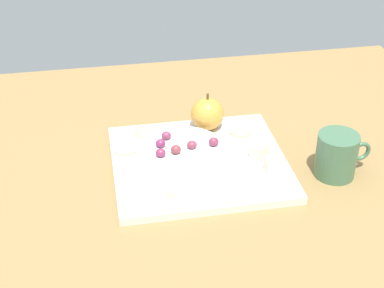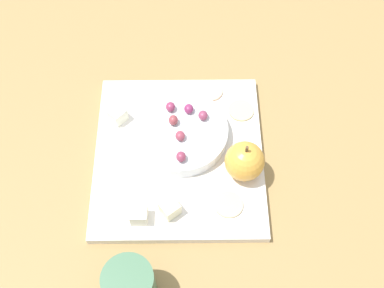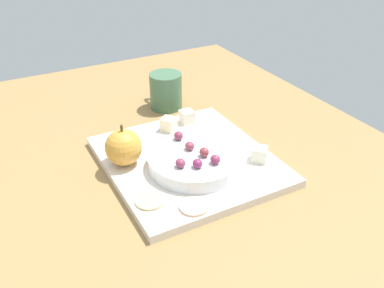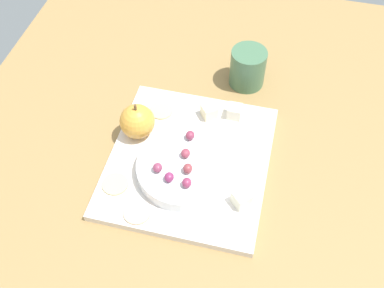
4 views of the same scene
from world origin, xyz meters
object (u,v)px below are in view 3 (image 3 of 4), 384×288
at_px(grape_2, 190,146).
at_px(apple_whole, 124,147).
at_px(cheese_cube_0, 259,154).
at_px(cracker_2, 150,201).
at_px(cheese_cube_2, 168,124).
at_px(grape_1, 215,159).
at_px(grape_4, 204,152).
at_px(serving_dish, 195,161).
at_px(platter, 188,161).
at_px(grape_5, 197,163).
at_px(grape_0, 180,163).
at_px(cheese_cube_1, 187,117).
at_px(cracker_0, 127,143).
at_px(cracker_1, 194,206).
at_px(cup, 166,91).
at_px(grape_3, 178,136).

bearing_deg(grape_2, apple_whole, -115.51).
bearing_deg(cheese_cube_0, cracker_2, -85.99).
bearing_deg(cheese_cube_2, grape_1, 0.22).
xyz_separation_m(apple_whole, grape_4, (0.08, 0.12, 0.00)).
bearing_deg(apple_whole, serving_dish, 56.51).
relative_size(apple_whole, grape_1, 3.60).
bearing_deg(platter, cheese_cube_2, 173.10).
relative_size(grape_4, grape_5, 1.00).
xyz_separation_m(cracker_2, grape_0, (-0.03, 0.07, 0.03)).
xyz_separation_m(cracker_2, grape_5, (-0.02, 0.10, 0.03)).
xyz_separation_m(serving_dish, cheese_cube_1, (-0.16, 0.07, 0.00)).
relative_size(serving_dish, cheese_cube_1, 6.17).
relative_size(cheese_cube_1, cracker_0, 0.58).
bearing_deg(apple_whole, grape_4, 55.12).
distance_m(cracker_0, cracker_1, 0.24).
distance_m(serving_dish, cracker_1, 0.12).
height_order(apple_whole, cracker_1, apple_whole).
bearing_deg(cup, grape_5, -15.59).
xyz_separation_m(cheese_cube_1, grape_5, (0.20, -0.08, 0.02)).
bearing_deg(grape_0, cup, 159.35).
xyz_separation_m(serving_dish, grape_4, (0.01, 0.01, 0.02)).
bearing_deg(grape_1, grape_3, -169.43).
height_order(cracker_1, grape_4, grape_4).
relative_size(cracker_0, grape_3, 2.54).
distance_m(cheese_cube_1, grape_5, 0.21).
relative_size(serving_dish, cheese_cube_2, 6.17).
height_order(grape_1, grape_4, same).
xyz_separation_m(cheese_cube_2, cup, (-0.13, 0.06, 0.01)).
height_order(apple_whole, grape_2, apple_whole).
xyz_separation_m(grape_0, grape_5, (0.01, 0.03, -0.00)).
distance_m(apple_whole, cheese_cube_1, 0.20).
bearing_deg(apple_whole, grape_5, 40.53).
bearing_deg(grape_2, grape_1, 15.95).
height_order(grape_3, grape_5, grape_3).
height_order(platter, grape_1, grape_1).
relative_size(grape_5, cup, 0.17).
bearing_deg(cracker_1, cheese_cube_2, 163.51).
xyz_separation_m(serving_dish, cup, (-0.28, 0.07, 0.01)).
bearing_deg(grape_1, grape_2, -164.05).
height_order(cracker_0, grape_1, grape_1).
height_order(cheese_cube_0, cracker_1, cheese_cube_0).
distance_m(grape_1, grape_5, 0.03).
height_order(grape_2, grape_3, grape_3).
bearing_deg(serving_dish, grape_2, 179.19).
height_order(apple_whole, grape_4, apple_whole).
relative_size(cracker_0, cup, 0.44).
relative_size(serving_dish, grape_2, 9.00).
xyz_separation_m(apple_whole, cracker_1, (0.17, 0.05, -0.03)).
bearing_deg(platter, grape_4, 11.25).
bearing_deg(grape_1, grape_5, -97.42).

